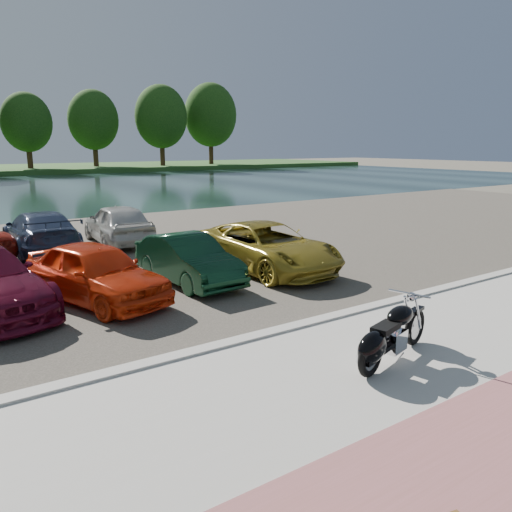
{
  "coord_description": "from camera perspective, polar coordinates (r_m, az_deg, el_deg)",
  "views": [
    {
      "loc": [
        -6.85,
        -5.26,
        3.61
      ],
      "look_at": [
        -0.53,
        4.02,
        1.1
      ],
      "focal_mm": 35.0,
      "sensor_mm": 36.0,
      "label": 1
    }
  ],
  "objects": [
    {
      "name": "ground",
      "position": [
        9.36,
        17.09,
        -10.66
      ],
      "size": [
        200.0,
        200.0,
        0.0
      ],
      "primitive_type": "plane",
      "color": "#595447",
      "rests_on": "ground"
    },
    {
      "name": "car_12",
      "position": [
        19.07,
        -15.5,
        3.6
      ],
      "size": [
        2.0,
        4.44,
        1.48
      ],
      "primitive_type": "imported",
      "rotation": [
        0.0,
        0.0,
        3.08
      ],
      "color": "#BCBBB7",
      "rests_on": "parking_lot"
    },
    {
      "name": "motorcycle",
      "position": [
        8.47,
        14.88,
        -8.93
      ],
      "size": [
        2.28,
        0.96,
        1.05
      ],
      "rotation": [
        0.0,
        0.0,
        0.27
      ],
      "color": "black",
      "rests_on": "promenade"
    },
    {
      "name": "far_trees",
      "position": [
        72.04,
        -26.14,
        14.44
      ],
      "size": [
        70.25,
        10.68,
        12.52
      ],
      "color": "#392214",
      "rests_on": "far_bank"
    },
    {
      "name": "kerb",
      "position": [
        10.59,
        8.63,
        -7.07
      ],
      "size": [
        60.0,
        0.3,
        0.14
      ],
      "primitive_type": "cube",
      "color": "#AEADA4",
      "rests_on": "ground"
    },
    {
      "name": "car_6",
      "position": [
        14.39,
        1.21,
        1.04
      ],
      "size": [
        2.52,
        5.06,
        1.38
      ],
      "primitive_type": "imported",
      "rotation": [
        0.0,
        0.0,
        0.05
      ],
      "color": "olive",
      "rests_on": "parking_lot"
    },
    {
      "name": "car_11",
      "position": [
        18.38,
        -23.39,
        2.58
      ],
      "size": [
        2.06,
        4.87,
        1.4
      ],
      "primitive_type": "imported",
      "rotation": [
        0.0,
        0.0,
        3.12
      ],
      "color": "navy",
      "rests_on": "parking_lot"
    },
    {
      "name": "river",
      "position": [
        45.92,
        -25.76,
        6.85
      ],
      "size": [
        120.0,
        40.0,
        0.0
      ],
      "primitive_type": "cube",
      "color": "#192E2B",
      "rests_on": "ground"
    },
    {
      "name": "car_5",
      "position": [
        13.23,
        -7.79,
        -0.36
      ],
      "size": [
        1.51,
        3.88,
        1.26
      ],
      "primitive_type": "imported",
      "rotation": [
        0.0,
        0.0,
        0.05
      ],
      "color": "black",
      "rests_on": "parking_lot"
    },
    {
      "name": "promenade",
      "position": [
        8.82,
        22.27,
        -12.2
      ],
      "size": [
        60.0,
        6.0,
        0.1
      ],
      "primitive_type": "cube",
      "color": "#AEADA4",
      "rests_on": "ground"
    },
    {
      "name": "parking_lot",
      "position": [
        18.01,
        -11.17,
        0.86
      ],
      "size": [
        60.0,
        18.0,
        0.04
      ],
      "primitive_type": "cube",
      "color": "#3C3931",
      "rests_on": "ground"
    },
    {
      "name": "car_4",
      "position": [
        12.06,
        -17.83,
        -1.81
      ],
      "size": [
        2.76,
        4.38,
        1.39
      ],
      "primitive_type": "imported",
      "rotation": [
        0.0,
        0.0,
        0.3
      ],
      "color": "red",
      "rests_on": "parking_lot"
    }
  ]
}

